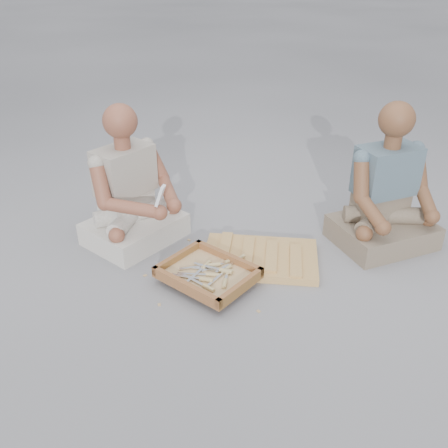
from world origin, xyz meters
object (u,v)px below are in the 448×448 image
(carved_panel, at_px, (260,258))
(craftsman, at_px, (131,197))
(tool_tray, at_px, (208,274))
(companion, at_px, (386,199))

(carved_panel, relative_size, craftsman, 0.77)
(tool_tray, distance_m, companion, 1.13)
(carved_panel, bearing_deg, tool_tray, -123.69)
(craftsman, bearing_deg, companion, 128.69)
(carved_panel, distance_m, craftsman, 0.83)
(craftsman, bearing_deg, tool_tray, 84.17)
(carved_panel, xyz_separation_m, tool_tray, (-0.20, -0.30, 0.04))
(carved_panel, distance_m, companion, 0.81)
(craftsman, height_order, companion, companion)
(companion, bearing_deg, craftsman, -23.49)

